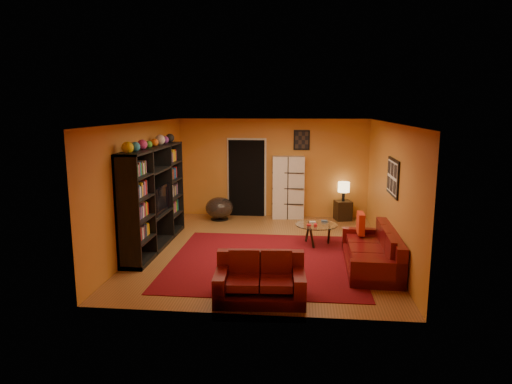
# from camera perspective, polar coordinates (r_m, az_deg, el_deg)

# --- Properties ---
(floor) EXTENTS (6.00, 6.00, 0.00)m
(floor) POSITION_cam_1_polar(r_m,az_deg,el_deg) (9.50, 0.89, -7.21)
(floor) COLOR brown
(floor) RESTS_ON ground
(ceiling) EXTENTS (6.00, 6.00, 0.00)m
(ceiling) POSITION_cam_1_polar(r_m,az_deg,el_deg) (9.04, 0.94, 8.67)
(ceiling) COLOR white
(ceiling) RESTS_ON wall_back
(wall_back) EXTENTS (6.00, 0.00, 6.00)m
(wall_back) POSITION_cam_1_polar(r_m,az_deg,el_deg) (12.14, 2.12, 3.01)
(wall_back) COLOR #BF7229
(wall_back) RESTS_ON floor
(wall_front) EXTENTS (6.00, 0.00, 6.00)m
(wall_front) POSITION_cam_1_polar(r_m,az_deg,el_deg) (6.27, -1.43, -4.26)
(wall_front) COLOR #BF7229
(wall_front) RESTS_ON floor
(wall_left) EXTENTS (0.00, 6.00, 6.00)m
(wall_left) POSITION_cam_1_polar(r_m,az_deg,el_deg) (9.71, -13.94, 0.78)
(wall_left) COLOR #BF7229
(wall_left) RESTS_ON floor
(wall_right) EXTENTS (0.00, 6.00, 6.00)m
(wall_right) POSITION_cam_1_polar(r_m,az_deg,el_deg) (9.31, 16.43, 0.24)
(wall_right) COLOR #BF7229
(wall_right) RESTS_ON floor
(rug) EXTENTS (3.60, 3.60, 0.01)m
(rug) POSITION_cam_1_polar(r_m,az_deg,el_deg) (8.82, 1.15, -8.58)
(rug) COLOR #500910
(rug) RESTS_ON floor
(doorway) EXTENTS (0.95, 0.10, 2.04)m
(doorway) POSITION_cam_1_polar(r_m,az_deg,el_deg) (12.20, -1.18, 1.72)
(doorway) COLOR black
(doorway) RESTS_ON floor
(wall_art_right) EXTENTS (0.03, 1.00, 0.70)m
(wall_art_right) POSITION_cam_1_polar(r_m,az_deg,el_deg) (8.97, 16.75, 1.78)
(wall_art_right) COLOR black
(wall_art_right) RESTS_ON wall_right
(wall_art_back) EXTENTS (0.42, 0.03, 0.52)m
(wall_art_back) POSITION_cam_1_polar(r_m,az_deg,el_deg) (12.02, 5.73, 6.48)
(wall_art_back) COLOR black
(wall_art_back) RESTS_ON wall_back
(entertainment_unit) EXTENTS (0.45, 3.00, 2.10)m
(entertainment_unit) POSITION_cam_1_polar(r_m,az_deg,el_deg) (9.69, -12.63, -0.70)
(entertainment_unit) COLOR black
(entertainment_unit) RESTS_ON floor
(tv) EXTENTS (0.98, 0.13, 0.56)m
(tv) POSITION_cam_1_polar(r_m,az_deg,el_deg) (9.76, -12.17, -0.88)
(tv) COLOR black
(tv) RESTS_ON entertainment_unit
(sofa) EXTENTS (0.95, 2.21, 0.85)m
(sofa) POSITION_cam_1_polar(r_m,az_deg,el_deg) (8.69, 14.71, -7.30)
(sofa) COLOR #4E0A0D
(sofa) RESTS_ON rug
(loveseat) EXTENTS (1.41, 0.90, 0.85)m
(loveseat) POSITION_cam_1_polar(r_m,az_deg,el_deg) (7.11, 0.51, -11.00)
(loveseat) COLOR #4E0A0D
(loveseat) RESTS_ON rug
(throw_pillow) EXTENTS (0.12, 0.42, 0.42)m
(throw_pillow) POSITION_cam_1_polar(r_m,az_deg,el_deg) (9.30, 12.95, -3.83)
(throw_pillow) COLOR red
(throw_pillow) RESTS_ON sofa
(coffee_table) EXTENTS (0.89, 0.89, 0.44)m
(coffee_table) POSITION_cam_1_polar(r_m,az_deg,el_deg) (9.78, 7.55, -4.29)
(coffee_table) COLOR silver
(coffee_table) RESTS_ON floor
(storage_cabinet) EXTENTS (0.85, 0.44, 1.64)m
(storage_cabinet) POSITION_cam_1_polar(r_m,az_deg,el_deg) (11.99, 4.02, 0.57)
(storage_cabinet) COLOR silver
(storage_cabinet) RESTS_ON floor
(bowl_chair) EXTENTS (0.72, 0.72, 0.59)m
(bowl_chair) POSITION_cam_1_polar(r_m,az_deg,el_deg) (11.90, -4.60, -2.00)
(bowl_chair) COLOR black
(bowl_chair) RESTS_ON floor
(side_table) EXTENTS (0.48, 0.48, 0.50)m
(side_table) POSITION_cam_1_polar(r_m,az_deg,el_deg) (12.08, 10.81, -2.27)
(side_table) COLOR black
(side_table) RESTS_ON floor
(table_lamp) EXTENTS (0.30, 0.30, 0.50)m
(table_lamp) POSITION_cam_1_polar(r_m,az_deg,el_deg) (11.96, 10.91, 0.54)
(table_lamp) COLOR black
(table_lamp) RESTS_ON side_table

